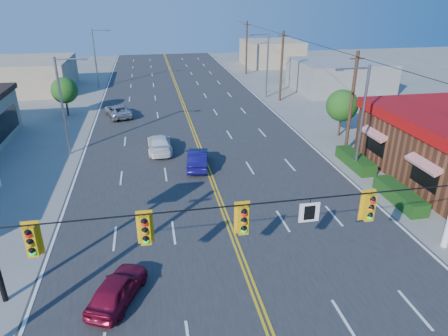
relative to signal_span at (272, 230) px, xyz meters
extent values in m
plane|color=gray|center=(0.12, 0.00, -4.89)|extent=(160.00, 160.00, 0.00)
cube|color=#2D2D30|center=(0.12, 20.00, -4.86)|extent=(20.00, 120.00, 0.06)
cylinder|color=black|center=(0.12, 0.00, 1.11)|extent=(24.00, 0.05, 0.05)
cube|color=white|center=(1.32, 0.00, 0.56)|extent=(0.75, 0.04, 0.75)
cube|color=#D89E0C|center=(-7.88, 0.00, 0.54)|extent=(0.55, 0.34, 1.25)
cube|color=#D89E0C|center=(-4.38, 0.00, 0.54)|extent=(0.55, 0.34, 1.25)
cube|color=#D89E0C|center=(-1.08, 0.00, 0.54)|extent=(0.55, 0.34, 1.25)
cube|color=#D89E0C|center=(3.62, 0.00, 0.54)|extent=(0.55, 0.34, 1.25)
cube|color=#194214|center=(11.62, 12.00, -4.44)|extent=(1.20, 9.00, 0.90)
cylinder|color=gray|center=(11.12, 14.00, -0.89)|extent=(0.20, 0.20, 8.00)
cylinder|color=gray|center=(10.02, 14.00, 2.91)|extent=(2.20, 0.12, 0.12)
cube|color=gray|center=(8.92, 14.00, 2.86)|extent=(0.50, 0.25, 0.15)
cylinder|color=gray|center=(11.12, 38.00, -0.89)|extent=(0.20, 0.20, 8.00)
cylinder|color=gray|center=(10.02, 38.00, 2.91)|extent=(2.20, 0.12, 0.12)
cube|color=gray|center=(8.92, 38.00, 2.86)|extent=(0.50, 0.25, 0.15)
cylinder|color=gray|center=(-10.88, 22.00, -0.89)|extent=(0.20, 0.20, 8.00)
cylinder|color=gray|center=(-9.78, 22.00, 2.91)|extent=(2.20, 0.12, 0.12)
cube|color=gray|center=(-8.68, 22.00, 2.86)|extent=(0.50, 0.25, 0.15)
cylinder|color=gray|center=(-10.88, 48.00, -0.89)|extent=(0.20, 0.20, 8.00)
cylinder|color=gray|center=(-9.78, 48.00, 2.91)|extent=(2.20, 0.12, 0.12)
cube|color=gray|center=(-8.68, 48.00, 2.86)|extent=(0.50, 0.25, 0.15)
cylinder|color=#47301E|center=(12.32, 18.00, -0.69)|extent=(0.28, 0.28, 8.40)
cylinder|color=#47301E|center=(12.32, 36.00, -0.69)|extent=(0.28, 0.28, 8.40)
cylinder|color=#47301E|center=(12.32, 54.00, -0.69)|extent=(0.28, 0.28, 8.40)
cylinder|color=#47301E|center=(13.62, 22.00, -3.84)|extent=(0.20, 0.20, 2.10)
sphere|color=#235B19|center=(13.62, 22.00, -1.95)|extent=(2.94, 2.94, 2.94)
cylinder|color=#47301E|center=(-12.88, 34.00, -3.89)|extent=(0.20, 0.20, 2.00)
sphere|color=#235B19|center=(-12.88, 34.00, -2.09)|extent=(2.80, 2.80, 2.80)
cube|color=gray|center=(22.12, 40.00, -2.89)|extent=(12.00, 10.00, 4.00)
cube|color=tan|center=(-19.88, 48.00, -2.79)|extent=(11.00, 12.00, 4.20)
cube|color=tan|center=(19.12, 62.00, -2.69)|extent=(10.00, 10.00, 4.40)
imported|color=maroon|center=(-5.93, 3.00, -4.25)|extent=(2.90, 4.01, 1.27)
imported|color=#120E56|center=(-0.58, 16.91, -4.18)|extent=(2.14, 4.47, 1.41)
imported|color=white|center=(-3.34, 20.92, -4.18)|extent=(2.00, 4.84, 1.40)
imported|color=#ABACB1|center=(-7.37, 32.21, -4.21)|extent=(3.47, 5.26, 1.34)
camera|label=1|loc=(-3.93, -11.44, 7.68)|focal=32.00mm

